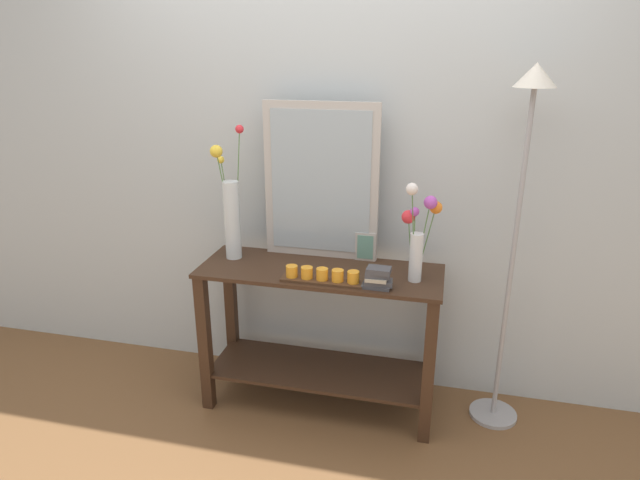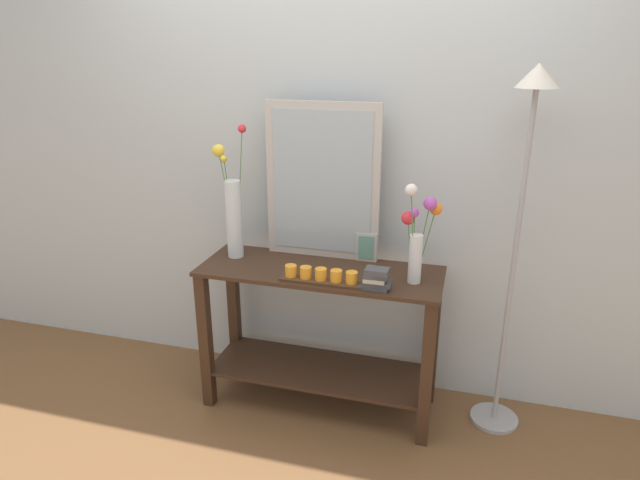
{
  "view_description": "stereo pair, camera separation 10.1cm",
  "coord_description": "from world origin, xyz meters",
  "px_view_note": "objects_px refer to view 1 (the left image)",
  "views": [
    {
      "loc": [
        0.59,
        -2.43,
        1.82
      ],
      "look_at": [
        0.0,
        0.0,
        0.93
      ],
      "focal_mm": 30.64,
      "sensor_mm": 36.0,
      "label": 1
    },
    {
      "loc": [
        0.68,
        -2.4,
        1.82
      ],
      "look_at": [
        0.0,
        0.0,
        0.93
      ],
      "focal_mm": 30.64,
      "sensor_mm": 36.0,
      "label": 2
    }
  ],
  "objects_px": {
    "candle_tray": "(322,276)",
    "book_stack": "(378,278)",
    "mirror_leaning": "(321,182)",
    "floor_lamp": "(521,195)",
    "vase_right": "(418,232)",
    "picture_frame_small": "(365,247)",
    "console_table": "(320,324)",
    "tall_vase_left": "(231,212)"
  },
  "relations": [
    {
      "from": "candle_tray",
      "to": "book_stack",
      "type": "xyz_separation_m",
      "value": [
        0.26,
        -0.0,
        0.02
      ]
    },
    {
      "from": "mirror_leaning",
      "to": "floor_lamp",
      "type": "height_order",
      "value": "floor_lamp"
    },
    {
      "from": "vase_right",
      "to": "floor_lamp",
      "type": "xyz_separation_m",
      "value": [
        0.44,
        0.1,
        0.17
      ]
    },
    {
      "from": "candle_tray",
      "to": "book_stack",
      "type": "bearing_deg",
      "value": -0.1
    },
    {
      "from": "vase_right",
      "to": "candle_tray",
      "type": "bearing_deg",
      "value": -162.66
    },
    {
      "from": "mirror_leaning",
      "to": "candle_tray",
      "type": "bearing_deg",
      "value": -75.48
    },
    {
      "from": "picture_frame_small",
      "to": "vase_right",
      "type": "bearing_deg",
      "value": -33.89
    },
    {
      "from": "console_table",
      "to": "floor_lamp",
      "type": "relative_size",
      "value": 0.69
    },
    {
      "from": "tall_vase_left",
      "to": "vase_right",
      "type": "distance_m",
      "value": 0.95
    },
    {
      "from": "floor_lamp",
      "to": "mirror_leaning",
      "type": "bearing_deg",
      "value": 174.47
    },
    {
      "from": "candle_tray",
      "to": "picture_frame_small",
      "type": "relative_size",
      "value": 2.62
    },
    {
      "from": "mirror_leaning",
      "to": "vase_right",
      "type": "bearing_deg",
      "value": -21.01
    },
    {
      "from": "mirror_leaning",
      "to": "book_stack",
      "type": "xyz_separation_m",
      "value": [
        0.35,
        -0.33,
        -0.35
      ]
    },
    {
      "from": "vase_right",
      "to": "picture_frame_small",
      "type": "xyz_separation_m",
      "value": [
        -0.27,
        0.18,
        -0.16
      ]
    },
    {
      "from": "candle_tray",
      "to": "console_table",
      "type": "bearing_deg",
      "value": 107.41
    },
    {
      "from": "mirror_leaning",
      "to": "floor_lamp",
      "type": "xyz_separation_m",
      "value": [
        0.95,
        -0.09,
        0.01
      ]
    },
    {
      "from": "vase_right",
      "to": "picture_frame_small",
      "type": "distance_m",
      "value": 0.37
    },
    {
      "from": "book_stack",
      "to": "picture_frame_small",
      "type": "bearing_deg",
      "value": 108.91
    },
    {
      "from": "candle_tray",
      "to": "picture_frame_small",
      "type": "bearing_deg",
      "value": 64.1
    },
    {
      "from": "tall_vase_left",
      "to": "candle_tray",
      "type": "xyz_separation_m",
      "value": [
        0.53,
        -0.2,
        -0.22
      ]
    },
    {
      "from": "candle_tray",
      "to": "floor_lamp",
      "type": "height_order",
      "value": "floor_lamp"
    },
    {
      "from": "console_table",
      "to": "book_stack",
      "type": "xyz_separation_m",
      "value": [
        0.31,
        -0.14,
        0.35
      ]
    },
    {
      "from": "mirror_leaning",
      "to": "candle_tray",
      "type": "height_order",
      "value": "mirror_leaning"
    },
    {
      "from": "tall_vase_left",
      "to": "vase_right",
      "type": "height_order",
      "value": "tall_vase_left"
    },
    {
      "from": "tall_vase_left",
      "to": "picture_frame_small",
      "type": "distance_m",
      "value": 0.71
    },
    {
      "from": "mirror_leaning",
      "to": "floor_lamp",
      "type": "bearing_deg",
      "value": -5.53
    },
    {
      "from": "console_table",
      "to": "book_stack",
      "type": "height_order",
      "value": "book_stack"
    },
    {
      "from": "floor_lamp",
      "to": "book_stack",
      "type": "bearing_deg",
      "value": -158.48
    },
    {
      "from": "tall_vase_left",
      "to": "floor_lamp",
      "type": "height_order",
      "value": "floor_lamp"
    },
    {
      "from": "console_table",
      "to": "tall_vase_left",
      "type": "bearing_deg",
      "value": 173.08
    },
    {
      "from": "mirror_leaning",
      "to": "picture_frame_small",
      "type": "bearing_deg",
      "value": -3.2
    },
    {
      "from": "picture_frame_small",
      "to": "floor_lamp",
      "type": "relative_size",
      "value": 0.08
    },
    {
      "from": "tall_vase_left",
      "to": "book_stack",
      "type": "xyz_separation_m",
      "value": [
        0.79,
        -0.2,
        -0.2
      ]
    },
    {
      "from": "floor_lamp",
      "to": "picture_frame_small",
      "type": "bearing_deg",
      "value": 173.69
    },
    {
      "from": "picture_frame_small",
      "to": "book_stack",
      "type": "xyz_separation_m",
      "value": [
        0.11,
        -0.32,
        -0.03
      ]
    },
    {
      "from": "floor_lamp",
      "to": "console_table",
      "type": "bearing_deg",
      "value": -174.14
    },
    {
      "from": "console_table",
      "to": "vase_right",
      "type": "height_order",
      "value": "vase_right"
    },
    {
      "from": "picture_frame_small",
      "to": "floor_lamp",
      "type": "distance_m",
      "value": 0.79
    },
    {
      "from": "mirror_leaning",
      "to": "book_stack",
      "type": "distance_m",
      "value": 0.59
    },
    {
      "from": "candle_tray",
      "to": "book_stack",
      "type": "relative_size",
      "value": 2.74
    },
    {
      "from": "book_stack",
      "to": "floor_lamp",
      "type": "bearing_deg",
      "value": 21.52
    },
    {
      "from": "candle_tray",
      "to": "picture_frame_small",
      "type": "xyz_separation_m",
      "value": [
        0.15,
        0.32,
        0.05
      ]
    }
  ]
}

